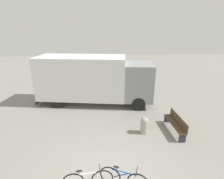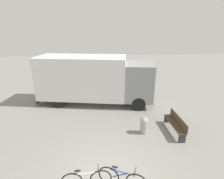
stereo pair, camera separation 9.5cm
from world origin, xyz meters
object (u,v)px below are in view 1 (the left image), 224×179
object	(u,v)px
park_bench	(176,123)
bollard_near_bench	(144,125)
delivery_truck	(93,78)
bicycle_middle	(124,179)

from	to	relation	value
park_bench	bollard_near_bench	bearing A→B (deg)	90.18
park_bench	bollard_near_bench	distance (m)	1.68
delivery_truck	bicycle_middle	xyz separation A→B (m)	(1.08, -7.36, -1.43)
park_bench	bicycle_middle	bearing A→B (deg)	135.04
bicycle_middle	delivery_truck	bearing A→B (deg)	120.61
park_bench	bicycle_middle	xyz separation A→B (m)	(-3.20, -3.18, -0.11)
delivery_truck	bicycle_middle	size ratio (longest dim) A/B	5.17
park_bench	bicycle_middle	world-z (taller)	park_bench
delivery_truck	bollard_near_bench	size ratio (longest dim) A/B	9.18
park_bench	bollard_near_bench	world-z (taller)	park_bench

